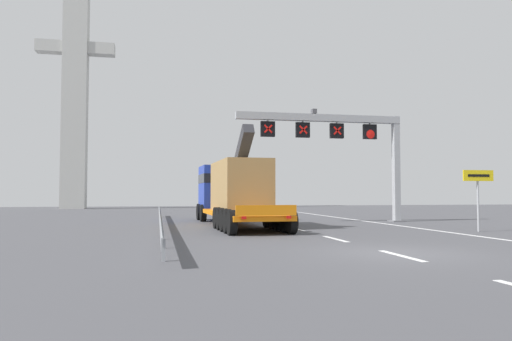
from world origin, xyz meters
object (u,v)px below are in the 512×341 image
at_px(exit_sign_yellow, 478,185).
at_px(bridge_pylon_distant, 75,76).
at_px(heavy_haul_truck_orange, 232,190).
at_px(overhead_lane_gantry, 342,136).

relative_size(exit_sign_yellow, bridge_pylon_distant, 0.09).
height_order(heavy_haul_truck_orange, bridge_pylon_distant, bridge_pylon_distant).
bearing_deg(heavy_haul_truck_orange, exit_sign_yellow, -36.16).
bearing_deg(overhead_lane_gantry, exit_sign_yellow, -67.16).
bearing_deg(exit_sign_yellow, heavy_haul_truck_orange, 143.84).
distance_m(overhead_lane_gantry, bridge_pylon_distant, 39.58).
distance_m(heavy_haul_truck_orange, bridge_pylon_distant, 37.89).
xyz_separation_m(overhead_lane_gantry, exit_sign_yellow, (3.53, -8.38, -3.23)).
height_order(heavy_haul_truck_orange, exit_sign_yellow, heavy_haul_truck_orange).
bearing_deg(heavy_haul_truck_orange, overhead_lane_gantry, 4.63).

